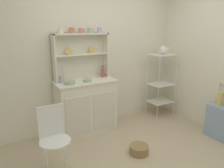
{
  "coord_description": "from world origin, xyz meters",
  "views": [
    {
      "loc": [
        -1.63,
        -1.7,
        1.73
      ],
      "look_at": [
        0.03,
        1.12,
        0.85
      ],
      "focal_mm": 34.1,
      "sensor_mm": 36.0,
      "label": 1
    }
  ],
  "objects": [
    {
      "name": "hutch_shelf_unit",
      "position": [
        -0.32,
        1.53,
        1.32
      ],
      "size": [
        0.91,
        0.18,
        0.74
      ],
      "color": "silver",
      "rests_on": "hutch_cabinet"
    },
    {
      "name": "hutch_cabinet",
      "position": [
        -0.32,
        1.37,
        0.46
      ],
      "size": [
        0.98,
        0.45,
        0.89
      ],
      "color": "silver",
      "rests_on": "ground"
    },
    {
      "name": "bowl_mixing_large",
      "position": [
        -0.61,
        1.29,
        0.92
      ],
      "size": [
        0.17,
        0.17,
        0.05
      ],
      "primitive_type": "cylinder",
      "color": "#9EB78E",
      "rests_on": "hutch_cabinet"
    },
    {
      "name": "jam_bottle",
      "position": [
        0.04,
        1.45,
        0.97
      ],
      "size": [
        0.06,
        0.06,
        0.19
      ],
      "color": "#B74C47",
      "rests_on": "hutch_cabinet"
    },
    {
      "name": "cup_rose_2",
      "position": [
        -0.31,
        1.49,
        1.67
      ],
      "size": [
        0.1,
        0.08,
        0.08
      ],
      "color": "#D17A84",
      "rests_on": "hutch_shelf_unit"
    },
    {
      "name": "side_shelf_blue",
      "position": [
        1.44,
        0.05,
        0.27
      ],
      "size": [
        0.28,
        0.48,
        0.53
      ],
      "primitive_type": "cube",
      "color": "#849EBC",
      "rests_on": "ground"
    },
    {
      "name": "bakers_rack",
      "position": [
        1.24,
        1.28,
        0.73
      ],
      "size": [
        0.45,
        0.36,
        1.23
      ],
      "color": "silver",
      "rests_on": "ground"
    },
    {
      "name": "floor_basket",
      "position": [
        0.04,
        0.39,
        0.06
      ],
      "size": [
        0.27,
        0.27,
        0.12
      ],
      "primitive_type": "cylinder",
      "color": "#93754C",
      "rests_on": "ground"
    },
    {
      "name": "porcelain_teapot",
      "position": [
        1.23,
        1.28,
        1.3
      ],
      "size": [
        0.24,
        0.15,
        0.17
      ],
      "color": "white",
      "rests_on": "bakers_rack"
    },
    {
      "name": "flower_vase",
      "position": [
        1.44,
        0.17,
        0.65
      ],
      "size": [
        0.09,
        0.09,
        0.36
      ],
      "color": "#DBB760",
      "rests_on": "side_shelf_blue"
    },
    {
      "name": "cup_lilac_4",
      "position": [
        0.0,
        1.49,
        1.68
      ],
      "size": [
        0.08,
        0.07,
        0.09
      ],
      "color": "#B79ECC",
      "rests_on": "hutch_shelf_unit"
    },
    {
      "name": "wire_chair",
      "position": [
        -1.08,
        0.59,
        0.52
      ],
      "size": [
        0.36,
        0.36,
        0.85
      ],
      "rotation": [
        0.0,
        0.0,
        -0.57
      ],
      "color": "white",
      "rests_on": "ground"
    },
    {
      "name": "cup_terracotta_1",
      "position": [
        -0.47,
        1.49,
        1.68
      ],
      "size": [
        0.09,
        0.08,
        0.09
      ],
      "color": "#C67556",
      "rests_on": "hutch_shelf_unit"
    },
    {
      "name": "cup_sage_3",
      "position": [
        -0.16,
        1.49,
        1.67
      ],
      "size": [
        0.09,
        0.07,
        0.08
      ],
      "color": "#9EB78E",
      "rests_on": "hutch_shelf_unit"
    },
    {
      "name": "utensil_jar",
      "position": [
        -0.68,
        1.45,
        0.95
      ],
      "size": [
        0.08,
        0.08,
        0.25
      ],
      "color": "#B2B7C6",
      "rests_on": "hutch_cabinet"
    },
    {
      "name": "bowl_floral_medium",
      "position": [
        -0.32,
        1.29,
        0.91
      ],
      "size": [
        0.14,
        0.14,
        0.05
      ],
      "primitive_type": "cylinder",
      "color": "#9EB78E",
      "rests_on": "hutch_cabinet"
    },
    {
      "name": "wall_back",
      "position": [
        0.0,
        1.62,
        1.25
      ],
      "size": [
        3.84,
        0.05,
        2.5
      ],
      "primitive_type": "cube",
      "color": "silver",
      "rests_on": "ground"
    },
    {
      "name": "cup_cream_0",
      "position": [
        -0.64,
        1.49,
        1.68
      ],
      "size": [
        0.09,
        0.08,
        0.08
      ],
      "color": "silver",
      "rests_on": "hutch_shelf_unit"
    }
  ]
}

